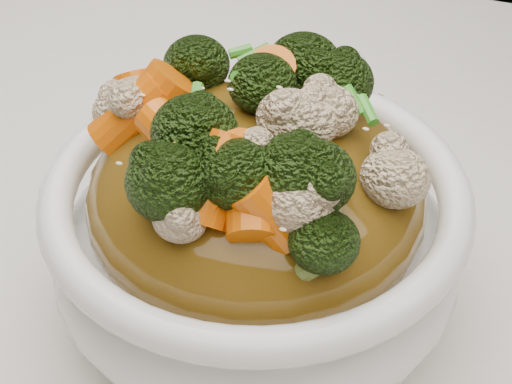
% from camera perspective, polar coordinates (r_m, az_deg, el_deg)
% --- Properties ---
extents(tablecloth, '(1.20, 0.80, 0.04)m').
position_cam_1_polar(tablecloth, '(0.43, -1.10, -8.84)').
color(tablecloth, silver).
rests_on(tablecloth, dining_table).
extents(bowl, '(0.21, 0.21, 0.08)m').
position_cam_1_polar(bowl, '(0.39, 0.00, -3.41)').
color(bowl, white).
rests_on(bowl, tablecloth).
extents(sauce_base, '(0.17, 0.17, 0.09)m').
position_cam_1_polar(sauce_base, '(0.37, 0.00, -0.33)').
color(sauce_base, '#5E4010').
rests_on(sauce_base, bowl).
extents(carrots, '(0.17, 0.17, 0.05)m').
position_cam_1_polar(carrots, '(0.34, 0.00, 7.23)').
color(carrots, '#D85E07').
rests_on(carrots, sauce_base).
extents(broccoli, '(0.17, 0.17, 0.04)m').
position_cam_1_polar(broccoli, '(0.34, 0.00, 7.09)').
color(broccoli, black).
rests_on(broccoli, sauce_base).
extents(cauliflower, '(0.17, 0.17, 0.03)m').
position_cam_1_polar(cauliflower, '(0.34, 0.00, 6.83)').
color(cauliflower, beige).
rests_on(cauliflower, sauce_base).
extents(scallions, '(0.13, 0.13, 0.02)m').
position_cam_1_polar(scallions, '(0.34, 0.00, 7.36)').
color(scallions, '#358F21').
rests_on(scallions, sauce_base).
extents(sesame_seeds, '(0.15, 0.15, 0.01)m').
position_cam_1_polar(sesame_seeds, '(0.34, 0.00, 7.36)').
color(sesame_seeds, beige).
rests_on(sesame_seeds, sauce_base).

